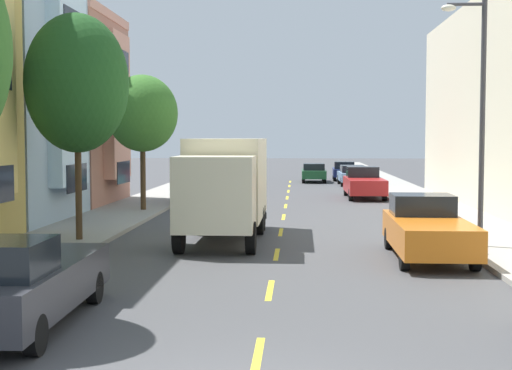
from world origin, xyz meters
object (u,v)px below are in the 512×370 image
at_px(parked_hatchback_white, 236,170).
at_px(street_tree_third, 142,114).
at_px(parked_hatchback_navy, 344,171).
at_px(parked_pickup_orange, 427,229).
at_px(parked_sedan_black, 199,190).
at_px(parked_pickup_burgundy, 229,174).
at_px(delivery_box_truck, 226,182).
at_px(parked_sedan_sky, 352,175).
at_px(street_tree_second, 77,83).
at_px(street_lamp, 478,105).
at_px(parked_pickup_red, 364,183).
at_px(parked_wagon_teal, 219,179).
at_px(moving_forest_sedan, 314,172).
at_px(parked_pickup_charcoal, 16,283).

bearing_deg(parked_hatchback_white, street_tree_third, -94.22).
bearing_deg(parked_hatchback_navy, parked_hatchback_white, 173.95).
bearing_deg(parked_pickup_orange, parked_sedan_black, 118.18).
bearing_deg(parked_pickup_orange, parked_hatchback_white, 102.81).
distance_m(street_tree_third, parked_pickup_burgundy, 18.94).
relative_size(delivery_box_truck, parked_sedan_black, 1.67).
bearing_deg(parked_sedan_sky, street_tree_third, -119.06).
bearing_deg(street_tree_second, street_lamp, -3.35).
xyz_separation_m(street_tree_second, street_tree_third, (0.00, 9.71, -0.64)).
height_order(street_tree_third, parked_pickup_red, street_tree_third).
height_order(parked_hatchback_white, parked_wagon_teal, same).
height_order(street_tree_third, parked_wagon_teal, street_tree_third).
distance_m(street_tree_third, parked_pickup_orange, 16.39).
relative_size(delivery_box_truck, parked_wagon_teal, 1.61).
bearing_deg(street_tree_second, parked_sedan_black, 81.98).
bearing_deg(parked_pickup_red, parked_pickup_burgundy, 130.99).
height_order(parked_pickup_orange, parked_pickup_red, same).
xyz_separation_m(street_tree_second, moving_forest_sedan, (8.20, 32.86, -4.37)).
height_order(parked_pickup_red, moving_forest_sedan, parked_pickup_red).
distance_m(street_tree_second, delivery_box_truck, 5.75).
bearing_deg(street_lamp, street_tree_third, 139.83).
bearing_deg(street_tree_third, parked_pickup_red, 38.67).
bearing_deg(parked_wagon_teal, delivery_box_truck, -83.13).
distance_m(street_tree_second, parked_sedan_sky, 31.47).
height_order(street_lamp, parked_pickup_orange, street_lamp).
distance_m(parked_pickup_charcoal, moving_forest_sedan, 43.62).
bearing_deg(parked_pickup_red, parked_sedan_sky, 89.33).
bearing_deg(parked_pickup_burgundy, moving_forest_sedan, 37.57).
xyz_separation_m(parked_sedan_sky, parked_pickup_burgundy, (-8.73, -1.05, 0.08)).
distance_m(parked_wagon_teal, moving_forest_sedan, 11.71).
xyz_separation_m(parked_sedan_sky, parked_pickup_orange, (-0.18, -31.42, 0.08)).
height_order(street_tree_second, parked_hatchback_white, street_tree_second).
bearing_deg(parked_pickup_charcoal, parked_hatchback_navy, 79.26).
relative_size(parked_hatchback_navy, parked_wagon_teal, 0.86).
xyz_separation_m(delivery_box_truck, parked_wagon_teal, (-2.61, 21.67, -1.10)).
height_order(parked_sedan_black, parked_pickup_red, parked_pickup_red).
distance_m(street_lamp, parked_pickup_red, 19.40).
bearing_deg(delivery_box_truck, parked_pickup_burgundy, 95.28).
distance_m(delivery_box_truck, parked_pickup_red, 18.11).
bearing_deg(parked_pickup_burgundy, parked_pickup_charcoal, -90.16).
height_order(parked_pickup_burgundy, parked_pickup_charcoal, same).
xyz_separation_m(parked_sedan_sky, parked_sedan_black, (-8.87, -15.20, 0.00)).
bearing_deg(moving_forest_sedan, parked_pickup_red, -80.22).
height_order(delivery_box_truck, parked_wagon_teal, delivery_box_truck).
height_order(parked_pickup_charcoal, moving_forest_sedan, parked_pickup_charcoal).
height_order(delivery_box_truck, parked_sedan_black, delivery_box_truck).
bearing_deg(parked_sedan_black, parked_hatchback_navy, 67.76).
relative_size(street_tree_third, parked_pickup_charcoal, 1.14).
height_order(delivery_box_truck, parked_hatchback_white, delivery_box_truck).
xyz_separation_m(delivery_box_truck, parked_pickup_red, (6.11, 17.01, -1.08)).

